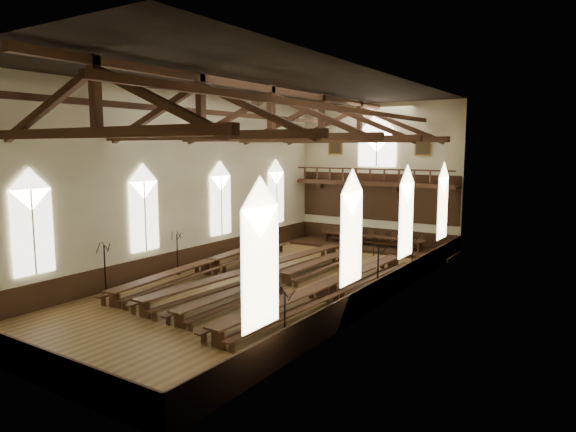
# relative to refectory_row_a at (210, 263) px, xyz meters

# --- Properties ---
(ground) EXTENTS (26.00, 26.00, 0.00)m
(ground) POSITION_rel_refectory_row_a_xyz_m (4.22, -0.05, -0.57)
(ground) COLOR brown
(ground) RESTS_ON ground
(room_walls) EXTENTS (26.00, 26.00, 26.00)m
(room_walls) POSITION_rel_refectory_row_a_xyz_m (4.22, -0.05, 5.89)
(room_walls) COLOR beige
(room_walls) RESTS_ON ground
(wainscot_band) EXTENTS (12.00, 26.00, 1.20)m
(wainscot_band) POSITION_rel_refectory_row_a_xyz_m (4.22, -0.05, 0.03)
(wainscot_band) COLOR black
(wainscot_band) RESTS_ON ground
(side_windows) EXTENTS (11.85, 19.80, 4.50)m
(side_windows) POSITION_rel_refectory_row_a_xyz_m (4.22, -0.05, 3.17)
(side_windows) COLOR white
(side_windows) RESTS_ON room_walls
(end_window) EXTENTS (2.80, 0.12, 3.80)m
(end_window) POSITION_rel_refectory_row_a_xyz_m (4.22, 12.85, 6.65)
(end_window) COLOR white
(end_window) RESTS_ON room_walls
(minstrels_gallery) EXTENTS (11.80, 1.24, 3.70)m
(minstrels_gallery) POSITION_rel_refectory_row_a_xyz_m (4.22, 12.61, 3.34)
(minstrels_gallery) COLOR #3E2013
(minstrels_gallery) RESTS_ON room_walls
(portraits) EXTENTS (7.75, 0.09, 1.45)m
(portraits) POSITION_rel_refectory_row_a_xyz_m (4.22, 12.85, 6.53)
(portraits) COLOR brown
(portraits) RESTS_ON room_walls
(roof_trusses) EXTENTS (11.70, 25.70, 2.80)m
(roof_trusses) POSITION_rel_refectory_row_a_xyz_m (4.22, -0.05, 7.65)
(roof_trusses) COLOR #3E2013
(roof_trusses) RESTS_ON room_walls
(refectory_row_a) EXTENTS (2.30, 14.81, 0.78)m
(refectory_row_a) POSITION_rel_refectory_row_a_xyz_m (0.00, 0.00, 0.00)
(refectory_row_a) COLOR #3E2013
(refectory_row_a) RESTS_ON ground
(refectory_row_b) EXTENTS (2.17, 15.12, 0.82)m
(refectory_row_b) POSITION_rel_refectory_row_a_xyz_m (3.35, -0.04, 0.03)
(refectory_row_b) COLOR #3E2013
(refectory_row_b) RESTS_ON ground
(refectory_row_c) EXTENTS (1.51, 14.03, 0.71)m
(refectory_row_c) POSITION_rel_refectory_row_a_xyz_m (5.01, -0.57, -0.05)
(refectory_row_c) COLOR #3E2013
(refectory_row_c) RESTS_ON ground
(refectory_row_d) EXTENTS (2.02, 14.99, 0.80)m
(refectory_row_d) POSITION_rel_refectory_row_a_xyz_m (7.90, -0.90, 0.02)
(refectory_row_d) COLOR #3E2013
(refectory_row_d) RESTS_ON ground
(dais) EXTENTS (11.40, 3.10, 0.21)m
(dais) POSITION_rel_refectory_row_a_xyz_m (4.64, 11.35, -0.47)
(dais) COLOR black
(dais) RESTS_ON ground
(high_table) EXTENTS (7.38, 0.84, 0.69)m
(high_table) POSITION_rel_refectory_row_a_xyz_m (4.64, 11.35, 0.22)
(high_table) COLOR #3E2013
(high_table) RESTS_ON dais
(high_chairs) EXTENTS (6.74, 0.44, 0.92)m
(high_chairs) POSITION_rel_refectory_row_a_xyz_m (4.64, 12.07, 0.14)
(high_chairs) COLOR #3E2013
(high_chairs) RESTS_ON dais
(candelabrum_left_near) EXTENTS (0.73, 0.75, 2.51)m
(candelabrum_left_near) POSITION_rel_refectory_row_a_xyz_m (-1.33, -5.86, 0.19)
(candelabrum_left_near) COLOR black
(candelabrum_left_near) RESTS_ON ground
(candelabrum_left_mid) EXTENTS (0.69, 0.71, 2.37)m
(candelabrum_left_mid) POSITION_rel_refectory_row_a_xyz_m (-1.33, -1.16, 0.15)
(candelabrum_left_mid) COLOR black
(candelabrum_left_mid) RESTS_ON ground
(candelabrum_left_far) EXTENTS (0.71, 0.68, 2.36)m
(candelabrum_left_far) POSITION_rel_refectory_row_a_xyz_m (-1.33, 5.51, 0.15)
(candelabrum_left_far) COLOR black
(candelabrum_left_far) RESTS_ON ground
(candelabrum_right_near) EXTENTS (0.65, 0.71, 2.32)m
(candelabrum_right_near) POSITION_rel_refectory_row_a_xyz_m (9.77, -7.23, 0.14)
(candelabrum_right_near) COLOR black
(candelabrum_right_near) RESTS_ON ground
(candelabrum_right_mid) EXTENTS (0.70, 0.78, 2.55)m
(candelabrum_right_mid) POSITION_rel_refectory_row_a_xyz_m (9.77, 0.47, 0.21)
(candelabrum_right_mid) COLOR black
(candelabrum_right_mid) RESTS_ON ground
(candelabrum_right_far) EXTENTS (0.73, 0.72, 2.45)m
(candelabrum_right_far) POSITION_rel_refectory_row_a_xyz_m (9.77, 5.00, 0.17)
(candelabrum_right_far) COLOR black
(candelabrum_right_far) RESTS_ON ground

